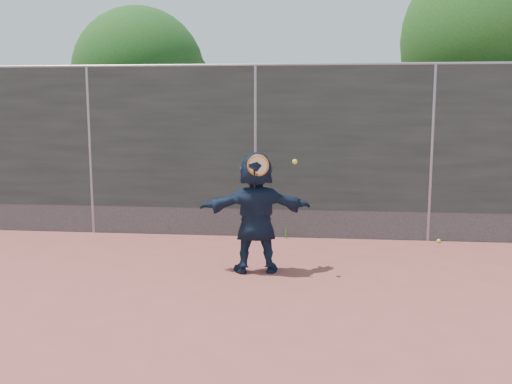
# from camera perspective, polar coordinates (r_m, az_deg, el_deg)

# --- Properties ---
(ground) EXTENTS (80.00, 80.00, 0.00)m
(ground) POSITION_cam_1_polar(r_m,az_deg,el_deg) (6.88, -3.31, -11.06)
(ground) COLOR #9E4C42
(ground) RESTS_ON ground
(player) EXTENTS (1.64, 0.77, 1.70)m
(player) POSITION_cam_1_polar(r_m,az_deg,el_deg) (7.93, -0.00, -2.02)
(player) COLOR #142239
(player) RESTS_ON ground
(ball_ground) EXTENTS (0.07, 0.07, 0.07)m
(ball_ground) POSITION_cam_1_polar(r_m,az_deg,el_deg) (10.21, 17.80, -4.68)
(ball_ground) COLOR #D4E532
(ball_ground) RESTS_ON ground
(fence) EXTENTS (20.00, 0.06, 3.03)m
(fence) POSITION_cam_1_polar(r_m,az_deg,el_deg) (9.97, -0.06, 4.44)
(fence) COLOR #38423D
(fence) RESTS_ON ground
(swing_action) EXTENTS (0.67, 0.14, 0.51)m
(swing_action) POSITION_cam_1_polar(r_m,az_deg,el_deg) (7.63, 0.56, 2.58)
(swing_action) COLOR orange
(swing_action) RESTS_ON ground
(tree_right) EXTENTS (3.78, 3.60, 5.39)m
(tree_right) POSITION_cam_1_polar(r_m,az_deg,el_deg) (12.71, 23.29, 13.29)
(tree_right) COLOR #382314
(tree_right) RESTS_ON ground
(tree_left) EXTENTS (3.15, 3.00, 4.53)m
(tree_left) POSITION_cam_1_polar(r_m,az_deg,el_deg) (13.54, -10.89, 11.17)
(tree_left) COLOR #382314
(tree_left) RESTS_ON ground
(weed_clump) EXTENTS (0.68, 0.07, 0.30)m
(weed_clump) POSITION_cam_1_polar(r_m,az_deg,el_deg) (10.04, 1.55, -3.89)
(weed_clump) COLOR #387226
(weed_clump) RESTS_ON ground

